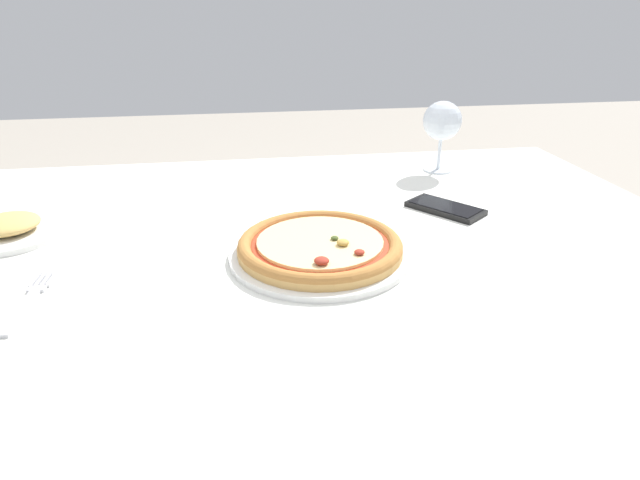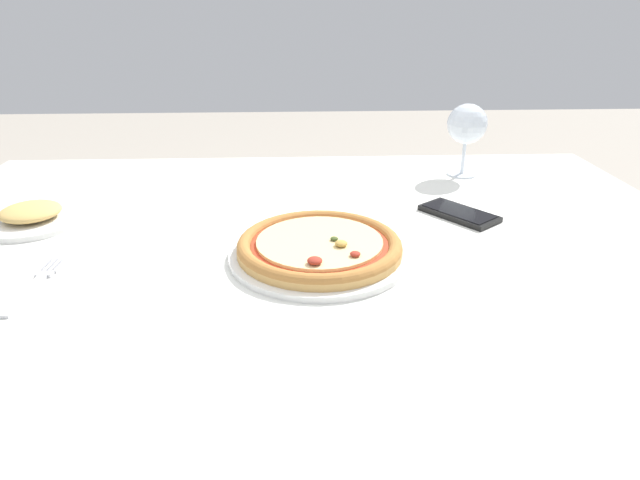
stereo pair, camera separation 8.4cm
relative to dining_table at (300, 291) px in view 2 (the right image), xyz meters
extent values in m
cube|color=brown|center=(0.00, 0.00, 0.05)|extent=(1.36, 1.04, 0.04)
cube|color=silver|center=(0.00, 0.00, 0.07)|extent=(1.46, 1.14, 0.01)
cylinder|color=brown|center=(-0.62, 0.46, -0.32)|extent=(0.06, 0.06, 0.70)
cylinder|color=brown|center=(0.62, 0.46, -0.32)|extent=(0.06, 0.06, 0.70)
cylinder|color=white|center=(0.03, -0.02, 0.08)|extent=(0.29, 0.29, 0.01)
cylinder|color=tan|center=(0.03, -0.02, 0.09)|extent=(0.26, 0.26, 0.01)
torus|color=#B27538|center=(0.03, -0.02, 0.09)|extent=(0.26, 0.26, 0.02)
cylinder|color=#BC381E|center=(0.03, -0.02, 0.10)|extent=(0.22, 0.22, 0.00)
cylinder|color=beige|center=(0.03, -0.02, 0.10)|extent=(0.20, 0.20, 0.00)
ellipsoid|color=#A83323|center=(0.02, -0.10, 0.11)|extent=(0.02, 0.02, 0.01)
ellipsoid|color=#425123|center=(0.06, -0.02, 0.11)|extent=(0.01, 0.01, 0.01)
ellipsoid|color=#BC9342|center=(0.07, -0.04, 0.11)|extent=(0.02, 0.02, 0.01)
ellipsoid|color=#A83323|center=(0.08, -0.08, 0.11)|extent=(0.02, 0.02, 0.01)
cube|color=silver|center=(-0.38, -0.13, 0.08)|extent=(0.02, 0.11, 0.00)
cube|color=silver|center=(-0.38, -0.07, 0.08)|extent=(0.02, 0.01, 0.00)
cube|color=silver|center=(-0.39, -0.04, 0.08)|extent=(0.01, 0.05, 0.00)
cube|color=silver|center=(-0.38, -0.04, 0.08)|extent=(0.01, 0.05, 0.00)
cube|color=silver|center=(-0.37, -0.04, 0.08)|extent=(0.01, 0.05, 0.00)
cube|color=silver|center=(-0.37, -0.04, 0.08)|extent=(0.01, 0.05, 0.00)
cylinder|color=silver|center=(0.38, 0.40, 0.07)|extent=(0.07, 0.07, 0.00)
cylinder|color=silver|center=(0.38, 0.40, 0.12)|extent=(0.01, 0.01, 0.08)
sphere|color=silver|center=(0.38, 0.40, 0.19)|extent=(0.09, 0.09, 0.09)
cube|color=black|center=(0.31, 0.14, 0.08)|extent=(0.14, 0.16, 0.01)
cube|color=black|center=(0.31, 0.14, 0.08)|extent=(0.13, 0.14, 0.00)
cylinder|color=white|center=(-0.49, 0.14, 0.08)|extent=(0.18, 0.18, 0.01)
ellipsoid|color=tan|center=(-0.49, 0.14, 0.10)|extent=(0.11, 0.11, 0.03)
camera|label=1|loc=(-0.08, -0.78, 0.45)|focal=30.00mm
camera|label=2|loc=(0.00, -0.78, 0.45)|focal=30.00mm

